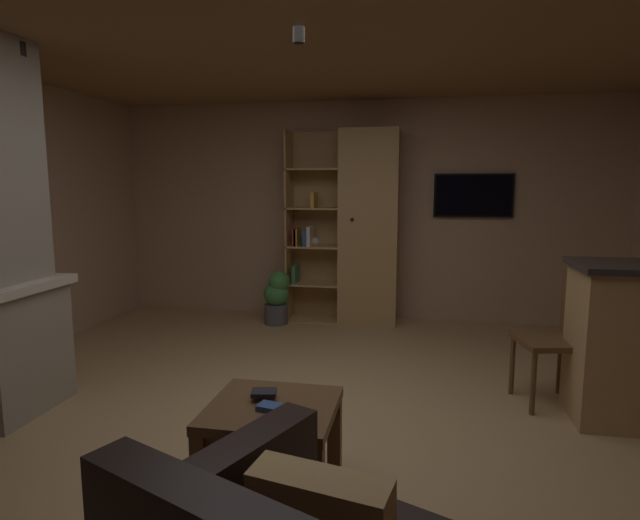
# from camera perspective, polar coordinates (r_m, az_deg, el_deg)

# --- Properties ---
(floor) EXTENTS (5.74, 6.01, 0.02)m
(floor) POSITION_cam_1_polar(r_m,az_deg,el_deg) (3.48, -1.30, -18.51)
(floor) COLOR tan
(floor) RESTS_ON ground
(wall_back) EXTENTS (5.86, 0.06, 2.50)m
(wall_back) POSITION_cam_1_polar(r_m,az_deg,el_deg) (6.12, 4.63, 5.33)
(wall_back) COLOR tan
(wall_back) RESTS_ON ground
(ceiling) EXTENTS (5.74, 6.01, 0.02)m
(ceiling) POSITION_cam_1_polar(r_m,az_deg,el_deg) (3.25, -1.46, 25.29)
(ceiling) COLOR #8E6B47
(window_pane_back) EXTENTS (0.68, 0.01, 0.90)m
(window_pane_back) POSITION_cam_1_polar(r_m,az_deg,el_deg) (6.13, 1.05, 6.40)
(window_pane_back) COLOR white
(bookshelf_cabinet) EXTENTS (1.24, 0.41, 2.15)m
(bookshelf_cabinet) POSITION_cam_1_polar(r_m,az_deg,el_deg) (5.86, 4.47, 3.40)
(bookshelf_cabinet) COLOR tan
(bookshelf_cabinet) RESTS_ON ground
(coffee_table) EXTENTS (0.63, 0.60, 0.48)m
(coffee_table) POSITION_cam_1_polar(r_m,az_deg,el_deg) (2.73, -5.23, -17.25)
(coffee_table) COLOR brown
(coffee_table) RESTS_ON ground
(table_book_0) EXTENTS (0.14, 0.11, 0.03)m
(table_book_0) POSITION_cam_1_polar(r_m,az_deg,el_deg) (2.63, -5.40, -15.70)
(table_book_0) COLOR #2D4C8C
(table_book_0) RESTS_ON coffee_table
(table_book_1) EXTENTS (0.14, 0.12, 0.02)m
(table_book_1) POSITION_cam_1_polar(r_m,az_deg,el_deg) (2.74, -6.14, -14.16)
(table_book_1) COLOR black
(table_book_1) RESTS_ON coffee_table
(dining_chair) EXTENTS (0.50, 0.50, 0.92)m
(dining_chair) POSITION_cam_1_polar(r_m,az_deg,el_deg) (4.08, 24.80, -7.11)
(dining_chair) COLOR brown
(dining_chair) RESTS_ON ground
(potted_floor_plant) EXTENTS (0.30, 0.30, 0.60)m
(potted_floor_plant) POSITION_cam_1_polar(r_m,az_deg,el_deg) (5.91, -4.71, -3.99)
(potted_floor_plant) COLOR #4C4C51
(potted_floor_plant) RESTS_ON ground
(wall_mounted_tv) EXTENTS (0.85, 0.06, 0.48)m
(wall_mounted_tv) POSITION_cam_1_polar(r_m,az_deg,el_deg) (6.04, 16.35, 6.77)
(wall_mounted_tv) COLOR black
(track_light_spot_0) EXTENTS (0.07, 0.07, 0.09)m
(track_light_spot_0) POSITION_cam_1_polar(r_m,az_deg,el_deg) (4.16, -29.87, 19.30)
(track_light_spot_0) COLOR black
(track_light_spot_1) EXTENTS (0.07, 0.07, 0.09)m
(track_light_spot_1) POSITION_cam_1_polar(r_m,az_deg,el_deg) (3.36, -2.33, 23.29)
(track_light_spot_1) COLOR black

